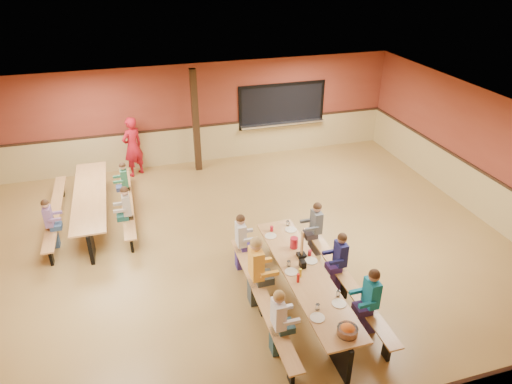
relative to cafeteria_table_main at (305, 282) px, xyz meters
name	(u,v)px	position (x,y,z in m)	size (l,w,h in m)	color
ground	(243,251)	(-0.65, 1.96, -0.53)	(12.00, 12.00, 0.00)	olive
room_envelope	(243,224)	(-0.65, 1.96, 0.16)	(12.04, 10.04, 3.02)	brown
kitchen_pass_through	(282,107)	(1.95, 6.92, 0.96)	(2.78, 0.28, 1.38)	black
structural_post	(196,121)	(-0.85, 6.36, 0.97)	(0.18, 0.18, 3.00)	black
cafeteria_table_main	(305,282)	(0.00, 0.00, 0.00)	(1.91, 3.70, 0.74)	#B78149
cafeteria_table_second	(91,202)	(-3.81, 4.21, 0.00)	(1.91, 3.70, 0.74)	#B78149
seated_child_white_left	(278,323)	(-0.83, -0.92, 0.10)	(0.39, 0.32, 1.26)	white
seated_adult_yellow	(256,271)	(-0.83, 0.34, 0.18)	(0.47, 0.39, 1.42)	#FFB236
seated_child_grey_left	(241,242)	(-0.83, 1.43, 0.10)	(0.39, 0.32, 1.24)	silver
seated_child_teal_right	(370,301)	(0.83, -0.90, 0.12)	(0.41, 0.33, 1.28)	#117292
seated_child_navy_right	(340,262)	(0.83, 0.28, 0.09)	(0.38, 0.31, 1.24)	navy
seated_child_char_right	(316,229)	(0.83, 1.45, 0.10)	(0.39, 0.32, 1.24)	#565D63
seated_child_purple_sec	(50,224)	(-4.64, 3.32, 0.06)	(0.35, 0.29, 1.17)	slate
seated_child_green_sec	(125,184)	(-2.99, 4.77, 0.06)	(0.35, 0.29, 1.18)	#317752
seated_child_tan_sec	(128,212)	(-2.99, 3.33, 0.09)	(0.38, 0.31, 1.24)	#A39885
standing_woman	(133,147)	(-2.67, 6.51, 0.35)	(0.64, 0.42, 1.76)	#B01422
punch_pitcher	(294,243)	(0.08, 0.80, 0.32)	(0.16, 0.16, 0.22)	#B31728
chip_bowl	(347,330)	(0.07, -1.53, 0.29)	(0.32, 0.32, 0.15)	orange
napkin_dispenser	(303,264)	(0.02, 0.19, 0.28)	(0.10, 0.14, 0.13)	black
condiment_mustard	(300,273)	(-0.13, -0.06, 0.30)	(0.06, 0.06, 0.17)	yellow
condiment_ketchup	(298,278)	(-0.21, -0.19, 0.30)	(0.06, 0.06, 0.17)	#B2140F
table_paddle	(302,251)	(0.11, 0.49, 0.35)	(0.16, 0.16, 0.56)	black
place_settings	(305,271)	(0.00, 0.00, 0.27)	(0.65, 3.30, 0.11)	beige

